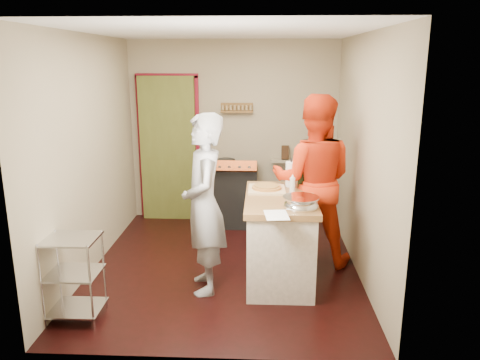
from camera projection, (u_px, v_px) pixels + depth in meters
The scene contains 10 objects.
floor at pixel (225, 265), 5.44m from camera, with size 3.50×3.50×0.00m, color black.
back_wall at pixel (191, 143), 6.91m from camera, with size 3.00×0.44×2.60m.
left_wall at pixel (89, 154), 5.18m from camera, with size 0.04×3.50×2.60m, color gray.
right_wall at pixel (362, 157), 5.05m from camera, with size 0.04×3.50×2.60m, color gray.
ceiling at pixel (223, 30), 4.79m from camera, with size 3.00×3.50×0.02m, color white.
stove at pixel (236, 194), 6.70m from camera, with size 0.60×0.63×1.00m.
wire_shelving at pixel (73, 274), 4.23m from camera, with size 0.48×0.40×0.80m.
island at pixel (280, 236), 5.00m from camera, with size 0.73×1.39×1.24m.
person_stripe at pixel (204, 205), 4.67m from camera, with size 0.67×0.44×1.83m, color #B7B7BC.
person_red at pixel (313, 181), 5.34m from camera, with size 0.95×0.74×1.96m, color red.
Camera 1 is at (0.40, -5.00, 2.32)m, focal length 35.00 mm.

